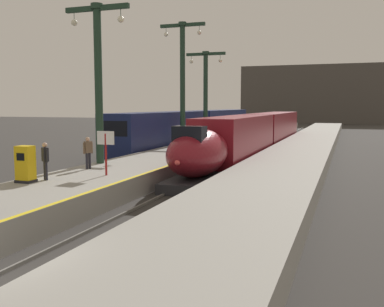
{
  "coord_description": "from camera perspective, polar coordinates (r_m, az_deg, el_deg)",
  "views": [
    {
      "loc": [
        7.61,
        -7.47,
        4.39
      ],
      "look_at": [
        -0.3,
        14.81,
        1.8
      ],
      "focal_mm": 41.2,
      "sensor_mm": 36.0,
      "label": 1
    }
  ],
  "objects": [
    {
      "name": "rail_main_left",
      "position": [
        36.22,
        6.07,
        -0.65
      ],
      "size": [
        0.08,
        110.0,
        0.12
      ],
      "primitive_type": "cube",
      "color": "slate",
      "rests_on": "ground"
    },
    {
      "name": "highspeed_train_main",
      "position": [
        38.53,
        8.13,
        2.53
      ],
      "size": [
        2.92,
        37.8,
        3.6
      ],
      "color": "maroon",
      "rests_on": "ground"
    },
    {
      "name": "regional_train_adjacent",
      "position": [
        48.32,
        0.56,
        3.57
      ],
      "size": [
        2.85,
        36.6,
        3.8
      ],
      "color": "#141E4C",
      "rests_on": "ground"
    },
    {
      "name": "station_column_far",
      "position": [
        38.2,
        -1.23,
        10.44
      ],
      "size": [
        4.0,
        0.68,
        10.33
      ],
      "color": "#1E3828",
      "rests_on": "platform_left"
    },
    {
      "name": "station_column_distant",
      "position": [
        44.23,
        1.77,
        8.7
      ],
      "size": [
        4.0,
        0.68,
        8.63
      ],
      "color": "#1E3828",
      "rests_on": "platform_left"
    },
    {
      "name": "platform_left_safety_stripe",
      "position": [
        33.73,
        3.31,
        0.56
      ],
      "size": [
        0.2,
        107.8,
        0.01
      ],
      "primitive_type": "cube",
      "color": "yellow",
      "rests_on": "platform_left"
    },
    {
      "name": "ticket_machine_yellow",
      "position": [
        20.44,
        -20.76,
        -1.47
      ],
      "size": [
        0.76,
        0.62,
        1.6
      ],
      "color": "yellow",
      "rests_on": "platform_left"
    },
    {
      "name": "platform_right",
      "position": [
        32.65,
        13.16,
        -0.71
      ],
      "size": [
        4.8,
        110.0,
        1.05
      ],
      "primitive_type": "cube",
      "color": "gray",
      "rests_on": "ground"
    },
    {
      "name": "passenger_far_waiting",
      "position": [
        20.75,
        -18.47,
        -0.58
      ],
      "size": [
        0.48,
        0.4,
        1.69
      ],
      "color": "#23232D",
      "rests_on": "platform_left"
    },
    {
      "name": "terminus_back_wall",
      "position": [
        109.77,
        15.71,
        7.38
      ],
      "size": [
        36.0,
        2.0,
        14.0
      ],
      "primitive_type": "cube",
      "color": "#4C4742",
      "rests_on": "ground"
    },
    {
      "name": "platform_left",
      "position": [
        34.49,
        -0.34,
        -0.18
      ],
      "size": [
        4.8,
        110.0,
        1.05
      ],
      "primitive_type": "cube",
      "color": "gray",
      "rests_on": "ground"
    },
    {
      "name": "passenger_mid_platform",
      "position": [
        23.77,
        -13.31,
        0.41
      ],
      "size": [
        0.36,
        0.52,
        1.69
      ],
      "color": "#23232D",
      "rests_on": "platform_left"
    },
    {
      "name": "rail_secondary_right",
      "position": [
        38.29,
        -3.58,
        -0.26
      ],
      "size": [
        0.08,
        110.0,
        0.12
      ],
      "primitive_type": "cube",
      "color": "slate",
      "rests_on": "ground"
    },
    {
      "name": "rail_secondary_left",
      "position": [
        38.9,
        -5.61,
        -0.17
      ],
      "size": [
        0.08,
        110.0,
        0.12
      ],
      "primitive_type": "cube",
      "color": "slate",
      "rests_on": "ground"
    },
    {
      "name": "departure_info_board",
      "position": [
        21.38,
        -11.11,
        1.21
      ],
      "size": [
        0.9,
        0.1,
        2.12
      ],
      "color": "maroon",
      "rests_on": "platform_left"
    },
    {
      "name": "station_column_mid",
      "position": [
        25.99,
        -12.05,
        10.72
      ],
      "size": [
        4.0,
        0.68,
        9.0
      ],
      "color": "#1E3828",
      "rests_on": "platform_left"
    },
    {
      "name": "rail_main_right",
      "position": [
        35.9,
        8.39,
        -0.74
      ],
      "size": [
        0.08,
        110.0,
        0.12
      ],
      "primitive_type": "cube",
      "color": "slate",
      "rests_on": "ground"
    }
  ]
}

